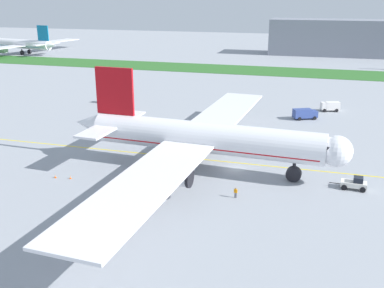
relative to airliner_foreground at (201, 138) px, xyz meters
The scene contains 13 objects.
ground_plane 8.58m from the airliner_foreground, 15.89° to the left, with size 600.00×600.00×0.00m, color #9399A0.
apron_taxi_line 9.84m from the airliner_foreground, 40.93° to the left, with size 280.00×0.36×0.01m, color yellow.
grass_median_strip 114.41m from the airliner_foreground, 87.04° to the left, with size 320.00×24.00×0.10m, color #2D6628.
airliner_foreground is the anchor object (origin of this frame).
pushback_tug 26.92m from the airliner_foreground, ahead, with size 5.94×2.50×2.17m.
ground_crew_wingwalker_port 14.07m from the airliner_foreground, 50.57° to the right, with size 0.59×0.34×1.71m.
traffic_cone_near_nose 23.78m from the airliner_foreground, 152.83° to the right, with size 0.36×0.36×0.58m.
traffic_cone_port_wing 26.33m from the airliner_foreground, 154.91° to the right, with size 0.36×0.36×0.58m.
service_truck_baggage_loader 56.19m from the airliner_foreground, 66.20° to the left, with size 5.35×3.57×2.57m.
service_truck_fuel_bowser 58.45m from the airliner_foreground, 132.28° to the left, with size 5.83×2.93×2.74m.
service_truck_catering_van 44.36m from the airliner_foreground, 68.14° to the left, with size 6.47×4.72×2.63m.
parked_airliner_far_left 189.42m from the airliner_foreground, 134.96° to the left, with size 47.83×77.11×15.26m.
terminal_building 179.92m from the airliner_foreground, 76.21° to the left, with size 102.36×20.00×18.00m, color gray.
Camera 1 is at (13.82, -75.87, 30.40)m, focal length 42.33 mm.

